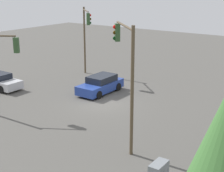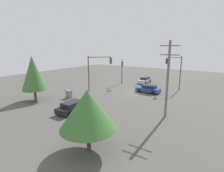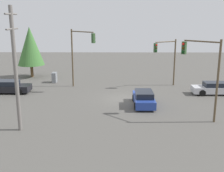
{
  "view_description": "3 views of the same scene",
  "coord_description": "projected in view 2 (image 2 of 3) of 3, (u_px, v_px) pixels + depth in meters",
  "views": [
    {
      "loc": [
        -19.79,
        -14.93,
        8.9
      ],
      "look_at": [
        -1.29,
        -1.76,
        2.03
      ],
      "focal_mm": 55.0,
      "sensor_mm": 36.0,
      "label": 1
    },
    {
      "loc": [
        13.77,
        -28.32,
        8.33
      ],
      "look_at": [
        -2.98,
        -2.85,
        1.51
      ],
      "focal_mm": 28.0,
      "sensor_mm": 36.0,
      "label": 2
    },
    {
      "loc": [
        27.88,
        -0.96,
        8.25
      ],
      "look_at": [
        -1.13,
        -1.27,
        1.13
      ],
      "focal_mm": 45.0,
      "sensor_mm": 36.0,
      "label": 3
    }
  ],
  "objects": [
    {
      "name": "tree_behind",
      "position": [
        88.0,
        109.0,
        13.63
      ],
      "size": [
        4.54,
        4.54,
        5.17
      ],
      "color": "#4C3823",
      "rests_on": "ground_plane"
    },
    {
      "name": "sedan_silver",
      "position": [
        145.0,
        80.0,
        41.35
      ],
      "size": [
        1.84,
        4.57,
        1.36
      ],
      "rotation": [
        0.0,
        0.0,
        3.14
      ],
      "color": "silver",
      "rests_on": "ground_plane"
    },
    {
      "name": "traffic_signal_aux",
      "position": [
        97.0,
        69.0,
        29.63
      ],
      "size": [
        2.97,
        3.08,
        6.92
      ],
      "rotation": [
        0.0,
        0.0,
        0.8
      ],
      "color": "brown",
      "rests_on": "ground_plane"
    },
    {
      "name": "ground_plane",
      "position": [
        134.0,
        93.0,
        32.29
      ],
      "size": [
        80.0,
        80.0,
        0.0
      ],
      "primitive_type": "plane",
      "color": "#54514C"
    },
    {
      "name": "sedan_dark",
      "position": [
        73.0,
        107.0,
        22.92
      ],
      "size": [
        2.02,
        4.73,
        1.4
      ],
      "color": "black",
      "rests_on": "ground_plane"
    },
    {
      "name": "utility_pole_tall",
      "position": [
        168.0,
        78.0,
        20.25
      ],
      "size": [
        2.2,
        0.28,
        9.07
      ],
      "color": "slate",
      "rests_on": "ground_plane"
    },
    {
      "name": "electrical_cabinet",
      "position": [
        69.0,
        94.0,
        29.06
      ],
      "size": [
        1.05,
        0.53,
        1.31
      ],
      "primitive_type": "cube",
      "color": "gray",
      "rests_on": "ground_plane"
    },
    {
      "name": "traffic_signal_main",
      "position": [
        122.0,
        67.0,
        38.75
      ],
      "size": [
        1.89,
        2.93,
        5.69
      ],
      "rotation": [
        0.0,
        0.0,
        -1.04
      ],
      "color": "brown",
      "rests_on": "ground_plane"
    },
    {
      "name": "sedan_blue",
      "position": [
        148.0,
        89.0,
        32.5
      ],
      "size": [
        4.39,
        1.97,
        1.46
      ],
      "rotation": [
        0.0,
        0.0,
        1.57
      ],
      "color": "#233D93",
      "rests_on": "ground_plane"
    },
    {
      "name": "tree_far",
      "position": [
        33.0,
        73.0,
        26.89
      ],
      "size": [
        3.66,
        3.66,
        7.02
      ],
      "color": "brown",
      "rests_on": "ground_plane"
    },
    {
      "name": "traffic_signal_cross",
      "position": [
        175.0,
        68.0,
        33.36
      ],
      "size": [
        2.42,
        2.58,
        6.64
      ],
      "rotation": [
        0.0,
        0.0,
        3.96
      ],
      "color": "brown",
      "rests_on": "ground_plane"
    }
  ]
}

